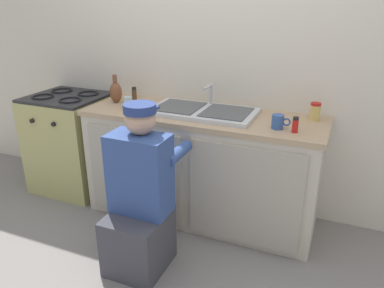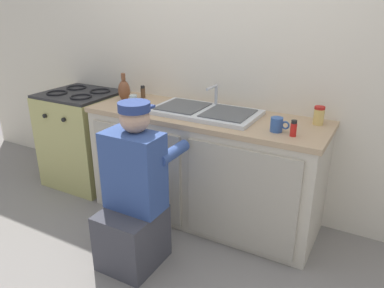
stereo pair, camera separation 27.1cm
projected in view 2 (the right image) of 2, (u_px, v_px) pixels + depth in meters
ground_plane at (186, 232)px, 2.89m from camera, size 12.00×12.00×0.00m
back_wall at (226, 57)px, 2.96m from camera, size 6.00×0.10×2.50m
counter_cabinet at (204, 169)px, 2.97m from camera, size 1.80×0.62×0.84m
countertop at (205, 116)px, 2.82m from camera, size 1.84×0.62×0.04m
sink_double_basin at (205, 111)px, 2.81m from camera, size 0.80×0.44×0.19m
stove_range at (84, 138)px, 3.55m from camera, size 0.65×0.62×0.90m
plumber_person at (134, 200)px, 2.43m from camera, size 0.42×0.61×1.10m
condiment_jar at (319, 116)px, 2.56m from camera, size 0.07×0.07×0.13m
vase_decorative at (124, 90)px, 3.15m from camera, size 0.10×0.10×0.23m
coffee_mug at (277, 125)px, 2.43m from camera, size 0.13×0.08×0.09m
spice_bottle_red at (294, 129)px, 2.35m from camera, size 0.04×0.04×0.10m
spice_bottle_pepper at (143, 92)px, 3.24m from camera, size 0.04×0.04×0.10m
water_glass at (134, 101)px, 2.96m from camera, size 0.06×0.06×0.10m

